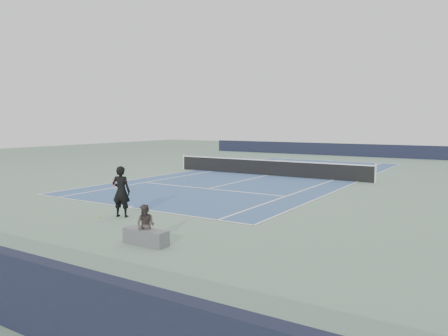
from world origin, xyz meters
The scene contains 7 objects.
ground centered at (0.00, 0.00, 0.00)m, with size 80.00×80.00×0.00m, color slate.
court_surface centered at (0.00, 0.00, 0.01)m, with size 10.97×23.77×0.01m, color #385585.
tennis_net centered at (0.00, 0.00, 0.50)m, with size 12.90×0.10×1.07m.
windscreen_far centered at (0.00, 17.88, 0.60)m, with size 30.00×0.25×1.20m, color black.
tennis_player centered at (1.03, -13.17, 0.88)m, with size 0.84×0.66×1.76m.
tennis_ball centered at (0.45, -13.68, 0.03)m, with size 0.07×0.07×0.07m, color yellow.
spectator_bench centered at (4.08, -15.29, 0.37)m, with size 1.35×0.65×1.11m.
Camera 1 is at (11.85, -23.74, 3.23)m, focal length 35.00 mm.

